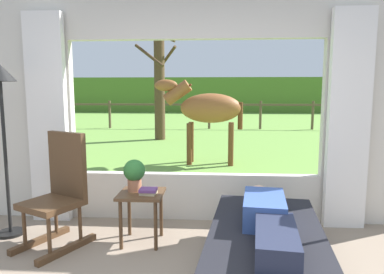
# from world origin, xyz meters

# --- Properties ---
(back_wall_with_window) EXTENTS (5.20, 0.12, 2.55)m
(back_wall_with_window) POSITION_xyz_m (0.00, 2.26, 1.25)
(back_wall_with_window) COLOR beige
(back_wall_with_window) RESTS_ON ground_plane
(curtain_panel_left) EXTENTS (0.44, 0.10, 2.40)m
(curtain_panel_left) POSITION_xyz_m (-1.69, 2.12, 1.20)
(curtain_panel_left) COLOR silver
(curtain_panel_left) RESTS_ON ground_plane
(curtain_panel_right) EXTENTS (0.44, 0.10, 2.40)m
(curtain_panel_right) POSITION_xyz_m (1.69, 2.12, 1.20)
(curtain_panel_right) COLOR silver
(curtain_panel_right) RESTS_ON ground_plane
(outdoor_pasture_lawn) EXTENTS (36.00, 21.68, 0.02)m
(outdoor_pasture_lawn) POSITION_xyz_m (0.00, 13.16, 0.01)
(outdoor_pasture_lawn) COLOR olive
(outdoor_pasture_lawn) RESTS_ON ground_plane
(distant_hill_ridge) EXTENTS (36.00, 2.00, 2.40)m
(distant_hill_ridge) POSITION_xyz_m (0.00, 23.00, 1.20)
(distant_hill_ridge) COLOR #4D742A
(distant_hill_ridge) RESTS_ON ground_plane
(recliner_sofa) EXTENTS (1.09, 1.79, 0.42)m
(recliner_sofa) POSITION_xyz_m (0.66, 0.96, 0.22)
(recliner_sofa) COLOR black
(recliner_sofa) RESTS_ON ground_plane
(reclining_person) EXTENTS (0.41, 1.44, 0.22)m
(reclining_person) POSITION_xyz_m (0.66, 0.91, 0.52)
(reclining_person) COLOR #334C8C
(reclining_person) RESTS_ON recliner_sofa
(rocking_chair) EXTENTS (0.72, 0.81, 1.12)m
(rocking_chair) POSITION_xyz_m (-1.29, 1.47, 0.55)
(rocking_chair) COLOR #4C331E
(rocking_chair) RESTS_ON ground_plane
(side_table) EXTENTS (0.44, 0.44, 0.52)m
(side_table) POSITION_xyz_m (-0.49, 1.55, 0.43)
(side_table) COLOR #4C331E
(side_table) RESTS_ON ground_plane
(potted_plant) EXTENTS (0.22, 0.22, 0.32)m
(potted_plant) POSITION_xyz_m (-0.57, 1.61, 0.70)
(potted_plant) COLOR #9E6042
(potted_plant) RESTS_ON side_table
(book_stack) EXTENTS (0.17, 0.16, 0.06)m
(book_stack) POSITION_xyz_m (-0.41, 1.49, 0.55)
(book_stack) COLOR beige
(book_stack) RESTS_ON side_table
(floor_lamp_left) EXTENTS (0.32, 0.32, 1.80)m
(floor_lamp_left) POSITION_xyz_m (-1.94, 1.65, 1.45)
(floor_lamp_left) COLOR black
(floor_lamp_left) RESTS_ON ground_plane
(horse) EXTENTS (1.82, 0.62, 1.73)m
(horse) POSITION_xyz_m (0.06, 5.36, 1.16)
(horse) COLOR brown
(horse) RESTS_ON outdoor_pasture_lawn
(pasture_tree) EXTENTS (1.29, 1.25, 3.48)m
(pasture_tree) POSITION_xyz_m (-1.47, 8.85, 1.69)
(pasture_tree) COLOR #4C3823
(pasture_tree) RESTS_ON outdoor_pasture_lawn
(pasture_fence_line) EXTENTS (16.10, 0.10, 1.10)m
(pasture_fence_line) POSITION_xyz_m (0.00, 12.02, 0.74)
(pasture_fence_line) COLOR brown
(pasture_fence_line) RESTS_ON outdoor_pasture_lawn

